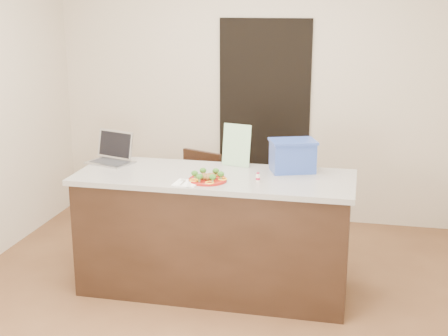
% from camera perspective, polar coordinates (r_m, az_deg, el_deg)
% --- Properties ---
extents(ground, '(4.00, 4.00, 0.00)m').
position_cam_1_polar(ground, '(4.72, -1.57, -12.26)').
color(ground, brown).
rests_on(ground, ground).
extents(room_shell, '(4.00, 4.00, 4.00)m').
position_cam_1_polar(room_shell, '(4.22, -1.73, 7.62)').
color(room_shell, white).
rests_on(room_shell, ground).
extents(doorway, '(0.90, 0.02, 2.00)m').
position_cam_1_polar(doorway, '(6.22, 3.69, 4.30)').
color(doorway, black).
rests_on(doorway, ground).
extents(island, '(2.06, 0.76, 0.92)m').
position_cam_1_polar(island, '(4.75, -0.88, -5.94)').
color(island, black).
rests_on(island, ground).
extents(plate, '(0.28, 0.28, 0.02)m').
position_cam_1_polar(plate, '(4.45, -1.50, -1.07)').
color(plate, maroon).
rests_on(plate, island).
extents(meatballs, '(0.11, 0.11, 0.04)m').
position_cam_1_polar(meatballs, '(4.44, -1.47, -0.76)').
color(meatballs, brown).
rests_on(meatballs, plate).
extents(broccoli, '(0.24, 0.22, 0.04)m').
position_cam_1_polar(broccoli, '(4.44, -1.50, -0.53)').
color(broccoli, '#225115').
rests_on(broccoli, plate).
extents(pepper_rings, '(0.26, 0.27, 0.01)m').
position_cam_1_polar(pepper_rings, '(4.45, -1.50, -0.95)').
color(pepper_rings, yellow).
rests_on(pepper_rings, plate).
extents(napkin, '(0.18, 0.18, 0.01)m').
position_cam_1_polar(napkin, '(4.40, -3.45, -1.38)').
color(napkin, white).
rests_on(napkin, island).
extents(fork, '(0.03, 0.14, 0.00)m').
position_cam_1_polar(fork, '(4.41, -3.68, -1.26)').
color(fork, silver).
rests_on(fork, napkin).
extents(knife, '(0.04, 0.22, 0.01)m').
position_cam_1_polar(knife, '(4.37, -3.14, -1.39)').
color(knife, silver).
rests_on(knife, napkin).
extents(yogurt_bottle, '(0.03, 0.03, 0.07)m').
position_cam_1_polar(yogurt_bottle, '(4.44, 3.12, -0.90)').
color(yogurt_bottle, silver).
rests_on(yogurt_bottle, island).
extents(laptop, '(0.40, 0.36, 0.24)m').
position_cam_1_polar(laptop, '(5.04, -10.15, 1.29)').
color(laptop, '#A2A3A7').
rests_on(laptop, island).
extents(leaflet, '(0.24, 0.10, 0.33)m').
position_cam_1_polar(leaflet, '(4.82, 1.15, 2.09)').
color(leaflet, white).
rests_on(leaflet, island).
extents(blue_box, '(0.40, 0.34, 0.24)m').
position_cam_1_polar(blue_box, '(4.70, 6.29, 1.14)').
color(blue_box, '#2C48A2').
rests_on(blue_box, island).
extents(chair, '(0.52, 0.53, 0.89)m').
position_cam_1_polar(chair, '(5.45, -2.24, -2.64)').
color(chair, black).
rests_on(chair, ground).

